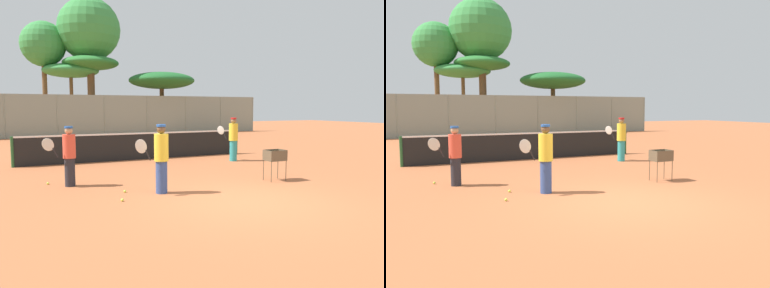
{
  "view_description": "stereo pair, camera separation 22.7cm",
  "coord_description": "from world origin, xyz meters",
  "views": [
    {
      "loc": [
        -4.55,
        -6.71,
        2.06
      ],
      "look_at": [
        0.18,
        3.04,
        1.0
      ],
      "focal_mm": 35.0,
      "sensor_mm": 36.0,
      "label": 1
    },
    {
      "loc": [
        -4.35,
        -6.8,
        2.06
      ],
      "look_at": [
        0.18,
        3.04,
        1.0
      ],
      "focal_mm": 35.0,
      "sensor_mm": 36.0,
      "label": 2
    }
  ],
  "objects": [
    {
      "name": "tree_3",
      "position": [
        -1.97,
        25.47,
        6.97
      ],
      "size": [
        3.52,
        3.52,
        8.81
      ],
      "color": "brown",
      "rests_on": "ground_plane"
    },
    {
      "name": "tennis_ball_1",
      "position": [
        -2.41,
        1.22,
        0.03
      ],
      "size": [
        0.07,
        0.07,
        0.07
      ],
      "primitive_type": "sphere",
      "color": "#D1E54C",
      "rests_on": "ground_plane"
    },
    {
      "name": "ball_cart",
      "position": [
        2.11,
        1.68,
        0.64
      ],
      "size": [
        0.56,
        0.41,
        0.87
      ],
      "color": "brown",
      "rests_on": "ground_plane"
    },
    {
      "name": "player_red_cap",
      "position": [
        -3.22,
        3.39,
        0.82
      ],
      "size": [
        0.88,
        0.33,
        1.58
      ],
      "rotation": [
        0.0,
        0.0,
        3.08
      ],
      "color": "#26262D",
      "rests_on": "ground_plane"
    },
    {
      "name": "tennis_ball_0",
      "position": [
        -3.72,
        3.86,
        0.03
      ],
      "size": [
        0.07,
        0.07,
        0.07
      ],
      "primitive_type": "sphere",
      "color": "#D1E54C",
      "rests_on": "ground_plane"
    },
    {
      "name": "player_white_outfit",
      "position": [
        -1.34,
        1.6,
        0.86
      ],
      "size": [
        0.89,
        0.34,
        1.66
      ],
      "rotation": [
        0.0,
        0.0,
        3.26
      ],
      "color": "#334C8C",
      "rests_on": "ground_plane"
    },
    {
      "name": "back_fence",
      "position": [
        -0.0,
        20.65,
        1.48
      ],
      "size": [
        29.44,
        0.08,
        2.96
      ],
      "color": "gray",
      "rests_on": "ground_plane"
    },
    {
      "name": "tennis_ball_3",
      "position": [
        -2.12,
        2.03,
        0.03
      ],
      "size": [
        0.07,
        0.07,
        0.07
      ],
      "primitive_type": "sphere",
      "color": "#D1E54C",
      "rests_on": "ground_plane"
    },
    {
      "name": "tree_2",
      "position": [
        -0.01,
        25.0,
        4.97
      ],
      "size": [
        4.44,
        4.44,
        5.57
      ],
      "color": "brown",
      "rests_on": "ground_plane"
    },
    {
      "name": "tennis_net",
      "position": [
        0.0,
        7.46,
        0.56
      ],
      "size": [
        9.19,
        0.1,
        1.07
      ],
      "color": "#26592D",
      "rests_on": "ground_plane"
    },
    {
      "name": "tree_0",
      "position": [
        6.72,
        22.18,
        4.22
      ],
      "size": [
        5.37,
        5.37,
        4.92
      ],
      "color": "brown",
      "rests_on": "ground_plane"
    },
    {
      "name": "tree_4",
      "position": [
        1.44,
        24.64,
        8.27
      ],
      "size": [
        5.0,
        5.0,
        10.83
      ],
      "color": "brown",
      "rests_on": "ground_plane"
    },
    {
      "name": "tree_1",
      "position": [
        1.39,
        23.97,
        5.38
      ],
      "size": [
        4.4,
        4.4,
        6.13
      ],
      "color": "brown",
      "rests_on": "ground_plane"
    },
    {
      "name": "player_yellow_shirt",
      "position": [
        3.14,
        5.51,
        0.87
      ],
      "size": [
        0.62,
        0.77,
        1.67
      ],
      "rotation": [
        0.0,
        0.0,
        2.21
      ],
      "color": "teal",
      "rests_on": "ground_plane"
    },
    {
      "name": "tennis_ball_2",
      "position": [
        -2.88,
        5.87,
        0.03
      ],
      "size": [
        0.07,
        0.07,
        0.07
      ],
      "primitive_type": "sphere",
      "color": "#D1E54C",
      "rests_on": "ground_plane"
    },
    {
      "name": "ground_plane",
      "position": [
        0.0,
        0.0,
        0.0
      ],
      "size": [
        80.0,
        80.0,
        0.0
      ],
      "primitive_type": "plane",
      "color": "#B26038"
    }
  ]
}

